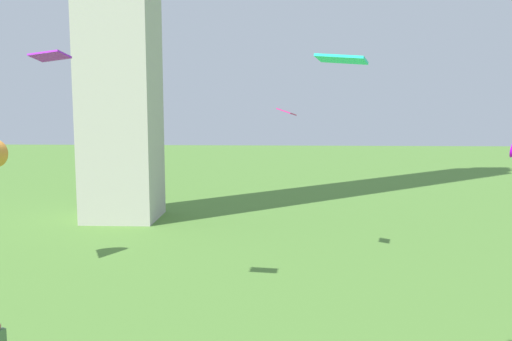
% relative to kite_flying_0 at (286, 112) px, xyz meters
% --- Properties ---
extents(kite_flying_0, '(1.17, 1.46, 0.46)m').
position_rel_kite_flying_0_xyz_m(kite_flying_0, '(0.00, 0.00, 0.00)').
color(kite_flying_0, '#D1257E').
extents(kite_flying_2, '(1.38, 1.15, 0.25)m').
position_rel_kite_flying_0_xyz_m(kite_flying_2, '(1.17, -16.82, 1.53)').
color(kite_flying_2, '#24D9C7').
extents(kite_flying_6, '(1.59, 1.23, 0.41)m').
position_rel_kite_flying_0_xyz_m(kite_flying_6, '(-9.72, -8.35, 2.38)').
color(kite_flying_6, '#A21ED8').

